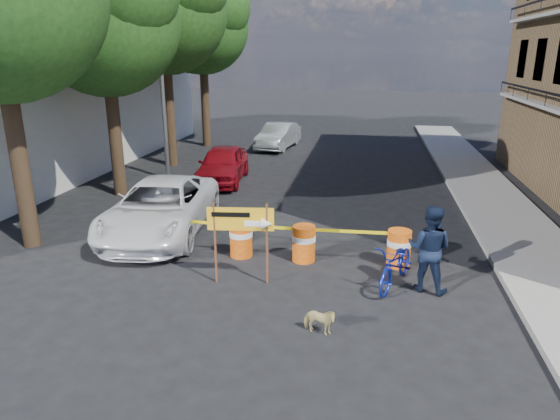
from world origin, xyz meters
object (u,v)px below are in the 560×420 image
at_px(bicycle, 398,245).
at_px(suv_white, 160,208).
at_px(barrel_far_left, 149,231).
at_px(barrel_mid_right, 304,243).
at_px(dog, 319,321).
at_px(barrel_mid_left, 241,238).
at_px(detour_sign, 249,225).
at_px(pedestrian, 429,249).
at_px(sedan_red, 223,164).
at_px(sedan_silver, 278,136).
at_px(barrel_far_right, 399,247).

distance_m(bicycle, suv_white, 6.82).
bearing_deg(barrel_far_left, bicycle, -10.44).
bearing_deg(barrel_mid_right, dog, -77.79).
relative_size(barrel_mid_left, detour_sign, 0.48).
height_order(pedestrian, sedan_red, pedestrian).
bearing_deg(sedan_red, dog, -70.31).
xyz_separation_m(detour_sign, sedan_silver, (-2.27, 16.17, -0.70)).
relative_size(dog, sedan_silver, 0.16).
distance_m(detour_sign, sedan_silver, 16.35).
relative_size(detour_sign, pedestrian, 0.98).
bearing_deg(barrel_far_right, pedestrian, -65.87).
xyz_separation_m(barrel_far_right, sedan_silver, (-5.56, 14.63, 0.19)).
bearing_deg(barrel_mid_left, barrel_far_right, 1.00).
bearing_deg(barrel_far_left, sedan_red, 90.59).
bearing_deg(detour_sign, barrel_mid_left, 104.57).
bearing_deg(detour_sign, barrel_far_left, 145.95).
bearing_deg(barrel_far_left, barrel_mid_right, -1.83).
height_order(barrel_mid_right, pedestrian, pedestrian).
xyz_separation_m(barrel_far_right, sedan_red, (-6.45, 7.14, 0.23)).
bearing_deg(barrel_mid_right, sedan_silver, 102.58).
distance_m(dog, sedan_silver, 18.44).
height_order(barrel_mid_left, bicycle, bicycle).
relative_size(barrel_mid_right, dog, 1.44).
relative_size(sedan_red, sedan_silver, 1.02).
xyz_separation_m(barrel_far_right, dog, (-1.57, -3.38, -0.21)).
bearing_deg(barrel_mid_left, dog, -55.16).
bearing_deg(sedan_red, pedestrian, -55.25).
bearing_deg(barrel_far_right, barrel_mid_right, -177.78).
bearing_deg(pedestrian, sedan_red, -31.90).
bearing_deg(bicycle, dog, -102.04).
bearing_deg(barrel_mid_right, barrel_far_left, 178.17).
relative_size(pedestrian, sedan_silver, 0.47).
bearing_deg(pedestrian, sedan_silver, -50.78).
height_order(barrel_mid_left, detour_sign, detour_sign).
relative_size(barrel_far_left, barrel_mid_right, 1.00).
bearing_deg(sedan_red, barrel_far_right, -53.13).
bearing_deg(bicycle, sedan_red, 148.36).
relative_size(pedestrian, bicycle, 0.99).
xyz_separation_m(barrel_mid_right, bicycle, (2.17, -1.03, 0.49)).
xyz_separation_m(barrel_far_left, barrel_mid_left, (2.51, -0.11, 0.00)).
height_order(barrel_far_left, bicycle, bicycle).
bearing_deg(bicycle, barrel_far_right, 105.33).
distance_m(pedestrian, sedan_red, 10.88).
relative_size(barrel_far_right, bicycle, 0.47).
relative_size(bicycle, suv_white, 0.36).
xyz_separation_m(barrel_far_left, pedestrian, (6.91, -1.24, 0.48)).
bearing_deg(sedan_silver, dog, -69.60).
height_order(barrel_mid_left, pedestrian, pedestrian).
distance_m(barrel_mid_right, sedan_red, 8.35).
bearing_deg(barrel_far_right, sedan_silver, 110.82).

